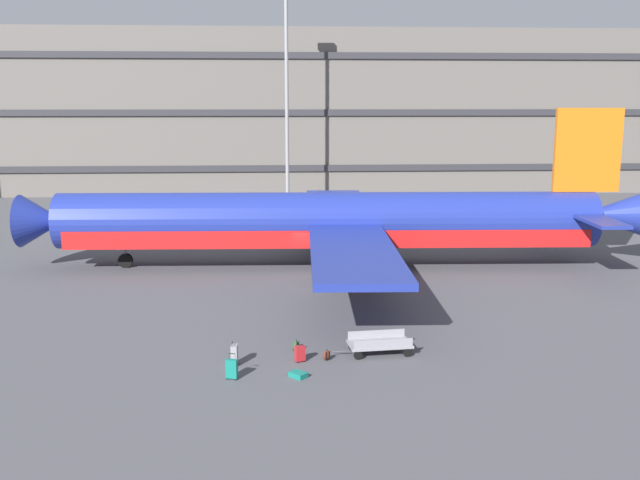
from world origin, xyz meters
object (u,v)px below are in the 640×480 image
suitcase_orange (300,353)px  backpack_scuffed (296,346)px  suitcase_small (298,375)px  airliner (334,222)px  backpack_silver (326,355)px  suitcase_teal (232,369)px  baggage_cart (380,344)px  suitcase_upright (234,355)px

suitcase_orange → backpack_scuffed: suitcase_orange is taller
suitcase_orange → suitcase_small: bearing=-94.3°
airliner → backpack_scuffed: size_ratio=73.51×
backpack_silver → backpack_scuffed: (-1.22, 1.05, 0.03)m
suitcase_teal → suitcase_orange: bearing=32.6°
suitcase_orange → airliner: bearing=80.8°
baggage_cart → suitcase_teal: bearing=-157.7°
suitcase_orange → baggage_cart: 3.44m
suitcase_teal → suitcase_small: (2.52, 0.05, -0.32)m
suitcase_teal → backpack_silver: 4.14m
suitcase_upright → baggage_cart: (5.97, 0.99, -0.02)m
suitcase_orange → backpack_silver: suitcase_orange is taller
suitcase_small → suitcase_orange: bearing=85.7°
suitcase_teal → suitcase_upright: suitcase_teal is taller
suitcase_upright → backpack_silver: size_ratio=2.04×
suitcase_teal → backpack_scuffed: size_ratio=1.88×
suitcase_teal → suitcase_orange: (2.64, 1.69, -0.06)m
airliner → backpack_scuffed: bearing=-100.4°
airliner → backpack_silver: 17.14m
suitcase_upright → backpack_silver: suitcase_upright is taller
airliner → baggage_cart: 16.41m
suitcase_small → backpack_scuffed: (-0.02, 2.81, 0.13)m
airliner → backpack_scuffed: (-2.89, -15.81, -2.61)m
suitcase_orange → suitcase_upright: suitcase_upright is taller
suitcase_orange → baggage_cart: baggage_cart is taller
backpack_silver → airliner: bearing=84.3°
suitcase_teal → suitcase_small: 2.54m
suitcase_small → airliner: bearing=81.2°
backpack_scuffed → airliner: bearing=79.6°
suitcase_upright → backpack_silver: bearing=5.4°
suitcase_upright → suitcase_orange: bearing=4.8°
suitcase_teal → suitcase_upright: size_ratio=1.06×
suitcase_orange → backpack_silver: bearing=6.8°
suitcase_small → suitcase_upright: 2.89m
suitcase_upright → backpack_scuffed: suitcase_upright is taller
suitcase_orange → backpack_scuffed: size_ratio=1.42×
backpack_silver → backpack_scuffed: size_ratio=0.87×
airliner → baggage_cart: size_ratio=11.81×
suitcase_orange → backpack_silver: (1.08, 0.13, -0.16)m
suitcase_orange → baggage_cart: size_ratio=0.23×
suitcase_upright → backpack_scuffed: 2.86m
airliner → backpack_silver: bearing=-95.7°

